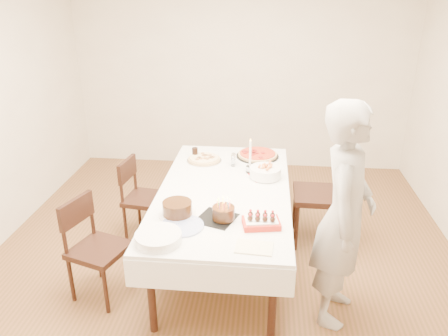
# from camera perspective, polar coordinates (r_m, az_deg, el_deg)

# --- Properties ---
(floor) EXTENTS (5.00, 5.00, 0.00)m
(floor) POSITION_cam_1_polar(r_m,az_deg,el_deg) (4.16, -0.21, -12.64)
(floor) COLOR brown
(floor) RESTS_ON ground
(wall_back) EXTENTS (4.50, 0.04, 2.70)m
(wall_back) POSITION_cam_1_polar(r_m,az_deg,el_deg) (5.96, 2.27, 12.70)
(wall_back) COLOR beige
(wall_back) RESTS_ON floor
(dining_table) EXTENTS (1.15, 2.15, 0.75)m
(dining_table) POSITION_cam_1_polar(r_m,az_deg,el_deg) (4.02, 0.00, -7.64)
(dining_table) COLOR silver
(dining_table) RESTS_ON floor
(chair_right_savory) EXTENTS (0.53, 0.53, 1.02)m
(chair_right_savory) POSITION_cam_1_polar(r_m,az_deg,el_deg) (4.38, 12.22, -3.47)
(chair_right_savory) COLOR black
(chair_right_savory) RESTS_ON floor
(chair_left_savory) EXTENTS (0.48, 0.48, 0.83)m
(chair_left_savory) POSITION_cam_1_polar(r_m,az_deg,el_deg) (4.48, -10.18, -3.99)
(chair_left_savory) COLOR black
(chair_left_savory) RESTS_ON floor
(chair_left_dessert) EXTENTS (0.56, 0.56, 0.87)m
(chair_left_dessert) POSITION_cam_1_polar(r_m,az_deg,el_deg) (3.73, -16.00, -10.25)
(chair_left_dessert) COLOR black
(chair_left_dessert) RESTS_ON floor
(person) EXTENTS (0.57, 0.72, 1.73)m
(person) POSITION_cam_1_polar(r_m,az_deg,el_deg) (3.30, 15.41, -6.08)
(person) COLOR #A7A39E
(person) RESTS_ON floor
(pizza_white) EXTENTS (0.40, 0.40, 0.04)m
(pizza_white) POSITION_cam_1_polar(r_m,az_deg,el_deg) (4.44, -2.61, 1.15)
(pizza_white) COLOR beige
(pizza_white) RESTS_ON dining_table
(pizza_pepperoni) EXTENTS (0.57, 0.57, 0.04)m
(pizza_pepperoni) POSITION_cam_1_polar(r_m,az_deg,el_deg) (4.56, 4.40, 1.75)
(pizza_pepperoni) COLOR red
(pizza_pepperoni) RESTS_ON dining_table
(red_placemat) EXTENTS (0.28, 0.28, 0.01)m
(red_placemat) POSITION_cam_1_polar(r_m,az_deg,el_deg) (4.11, 5.03, -1.13)
(red_placemat) COLOR #B21E1E
(red_placemat) RESTS_ON dining_table
(pasta_bowl) EXTENTS (0.29, 0.29, 0.09)m
(pasta_bowl) POSITION_cam_1_polar(r_m,az_deg,el_deg) (4.07, 5.42, -0.54)
(pasta_bowl) COLOR white
(pasta_bowl) RESTS_ON dining_table
(taper_candle) EXTENTS (0.10, 0.10, 0.35)m
(taper_candle) POSITION_cam_1_polar(r_m,az_deg,el_deg) (4.12, 3.44, 1.64)
(taper_candle) COLOR white
(taper_candle) RESTS_ON dining_table
(shaker_pair) EXTENTS (0.11, 0.11, 0.12)m
(shaker_pair) POSITION_cam_1_polar(r_m,az_deg,el_deg) (4.30, 1.19, 0.98)
(shaker_pair) COLOR white
(shaker_pair) RESTS_ON dining_table
(cola_glass) EXTENTS (0.07, 0.07, 0.11)m
(cola_glass) POSITION_cam_1_polar(r_m,az_deg,el_deg) (4.52, -3.81, 1.98)
(cola_glass) COLOR black
(cola_glass) RESTS_ON dining_table
(layer_cake) EXTENTS (0.32, 0.32, 0.12)m
(layer_cake) POSITION_cam_1_polar(r_m,az_deg,el_deg) (3.43, -6.12, -5.31)
(layer_cake) COLOR #381F0E
(layer_cake) RESTS_ON dining_table
(cake_board) EXTENTS (0.35, 0.35, 0.01)m
(cake_board) POSITION_cam_1_polar(r_m,az_deg,el_deg) (3.39, -0.99, -6.62)
(cake_board) COLOR black
(cake_board) RESTS_ON dining_table
(birthday_cake) EXTENTS (0.20, 0.20, 0.16)m
(birthday_cake) POSITION_cam_1_polar(r_m,az_deg,el_deg) (3.33, -0.07, -5.37)
(birthday_cake) COLOR #311A0D
(birthday_cake) RESTS_ON dining_table
(strawberry_box) EXTENTS (0.30, 0.23, 0.07)m
(strawberry_box) POSITION_cam_1_polar(r_m,az_deg,el_deg) (3.29, 4.88, -7.03)
(strawberry_box) COLOR #B62214
(strawberry_box) RESTS_ON dining_table
(box_lid) EXTENTS (0.27, 0.19, 0.02)m
(box_lid) POSITION_cam_1_polar(r_m,az_deg,el_deg) (3.05, 3.94, -10.40)
(box_lid) COLOR beige
(box_lid) RESTS_ON dining_table
(plate_stack) EXTENTS (0.39, 0.39, 0.07)m
(plate_stack) POSITION_cam_1_polar(r_m,az_deg,el_deg) (3.13, -8.57, -8.98)
(plate_stack) COLOR white
(plate_stack) RESTS_ON dining_table
(china_plate) EXTENTS (0.34, 0.34, 0.01)m
(china_plate) POSITION_cam_1_polar(r_m,az_deg,el_deg) (3.30, -5.52, -7.52)
(china_plate) COLOR white
(china_plate) RESTS_ON dining_table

